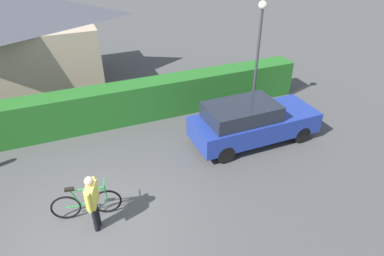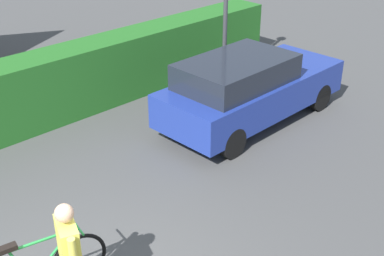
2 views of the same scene
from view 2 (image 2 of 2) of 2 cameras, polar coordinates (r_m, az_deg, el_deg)
The scene contains 2 objects.
parked_car_near at distance 10.46m, azimuth 6.29°, elevation 4.45°, with size 4.23×1.67×1.47m.
person_rider at distance 6.10m, azimuth -13.34°, elevation -13.35°, with size 0.35×0.61×1.58m.
Camera 2 is at (-2.07, -4.08, 4.84)m, focal length 48.31 mm.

